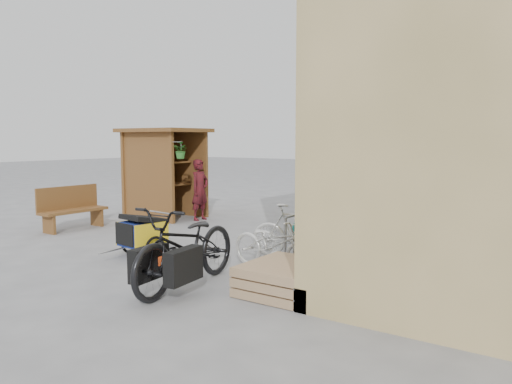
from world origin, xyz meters
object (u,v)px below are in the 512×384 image
Objects in this scene: bike_0 at (274,244)px; bike_1 at (296,231)px; bike_2 at (334,226)px; cargo_bike at (187,247)px; bike_3 at (346,221)px; kiosk at (162,160)px; shopping_carts at (441,195)px; bike_7 at (385,205)px; bike_5 at (368,216)px; bench at (71,207)px; bike_6 at (374,211)px; person_kiosk at (200,190)px; pallet_stack at (285,278)px; bike_4 at (361,220)px; child_trailer at (142,232)px.

bike_0 is 1.02× the size of bike_1.
cargo_bike is at bearing 157.11° from bike_2.
kiosk is at bearing 94.76° from bike_3.
bike_7 is (-0.76, -2.09, -0.09)m from shopping_carts.
bike_3 is 1.04m from bike_5.
bench is 0.97× the size of bike_6.
shopping_carts is (6.28, 4.09, -0.92)m from kiosk.
person_kiosk is 1.04× the size of bike_5.
pallet_stack is 4.18m from bike_4.
kiosk is at bearing -146.90° from shopping_carts.
bike_2 is (4.42, -1.14, -0.35)m from person_kiosk.
bike_3 is 1.05× the size of bike_4.
kiosk is at bearing 112.14° from bike_5.
bike_1 is at bearing -169.77° from bike_5.
person_kiosk is at bearing 90.85° from bike_3.
cargo_bike reaches higher than child_trailer.
bike_6 is (4.26, 1.30, -0.36)m from person_kiosk.
kiosk is 1.55× the size of bench.
shopping_carts is 1.12× the size of bike_7.
kiosk reaches higher than bike_6.
bike_1 is at bearing 74.76° from cargo_bike.
bike_2 is 0.95× the size of bike_7.
bike_7 is (5.93, 4.55, 0.02)m from bench.
cargo_bike reaches higher than pallet_stack.
cargo_bike is at bearing -19.80° from child_trailer.
cargo_bike is 1.48× the size of bike_3.
cargo_bike is at bearing 168.66° from bike_0.
bike_2 is (-0.69, -5.01, -0.18)m from shopping_carts.
person_kiosk reaches higher than bike_1.
person_kiosk is at bearing 10.40° from kiosk.
bike_0 reaches higher than pallet_stack.
bike_3 is at bearing 19.63° from bench.
child_trailer is 0.83× the size of bike_0.
person_kiosk is 0.96× the size of bike_6.
bench reaches higher than bike_0.
bike_5 is at bearing -85.37° from person_kiosk.
person_kiosk is 4.79m from bike_1.
bike_0 is at bearing -126.35° from person_kiosk.
bike_7 is (-0.14, 1.42, 0.08)m from bike_5.
shopping_carts reaches higher than bench.
bench is at bearing 102.10° from bike_4.
bike_3 is 2.45m from bike_7.
child_trailer is at bearing 172.66° from pallet_stack.
bike_0 is 1.07× the size of bike_5.
cargo_bike is at bearing -171.01° from bike_5.
pallet_stack is 0.88× the size of child_trailer.
bike_3 is (4.45, -0.66, -0.32)m from person_kiosk.
kiosk is 1.55× the size of bike_3.
bike_4 is (0.12, 3.22, -0.03)m from bike_0.
kiosk reaches higher than bike_4.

